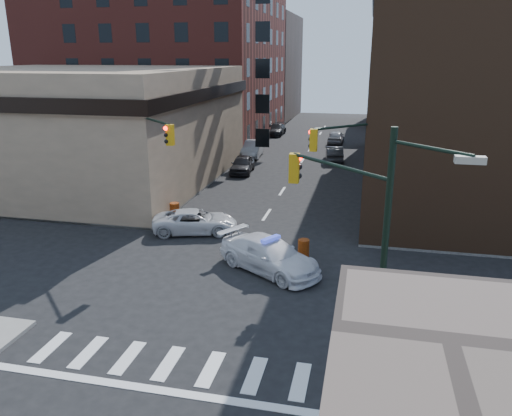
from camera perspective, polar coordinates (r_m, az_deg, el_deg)
The scene contains 27 objects.
ground at distance 23.53m, azimuth -3.65°, elevation -8.12°, with size 140.00×140.00×0.00m, color black.
sidewalk_nw at distance 61.40m, azimuth -15.98°, elevation 7.17°, with size 34.00×54.50×0.15m, color gray.
bank_building at distance 43.88m, azimuth -19.50°, elevation 8.95°, with size 22.00×22.00×9.00m, color #9C8266.
apartment_block at distance 65.24m, azimuth -10.06°, elevation 18.64°, with size 25.00×25.00×24.00m, color maroon.
commercial_row_ne at distance 43.56m, azimuth 22.22°, elevation 11.93°, with size 14.00×34.00×14.00m, color #492F1D.
filler_nw at distance 85.33m, azimuth -2.48°, elevation 15.78°, with size 20.00×18.00×16.00m, color brown.
filler_ne at distance 78.90m, azimuth 18.88°, elevation 13.34°, with size 16.00×16.00×12.00m, color maroon.
signal_pole_se at distance 15.83m, azimuth 11.68°, elevation -3.23°, with size 5.40×5.27×8.00m.
signal_pole_nw at distance 28.93m, azimuth -12.08°, elevation 5.42°, with size 3.58×3.67×8.00m.
signal_pole_ne at distance 26.37m, azimuth 11.80°, elevation 4.32°, with size 3.67×3.58×8.00m.
tree_ne_near at distance 46.88m, azimuth 14.38°, elevation 8.60°, with size 3.00×3.00×4.85m.
tree_ne_far at distance 54.81m, azimuth 14.21°, elevation 9.78°, with size 3.00×3.00×4.85m.
police_car at distance 24.06m, azimuth 1.54°, elevation -5.42°, with size 2.23×5.50×1.60m, color white.
pickup at distance 29.40m, azimuth -6.96°, elevation -1.52°, with size 2.26×4.90×1.36m, color silver.
parked_car_wnear at distance 44.15m, azimuth -1.57°, elevation 5.02°, with size 1.79×4.44×1.51m, color black.
parked_car_wfar at distance 51.23m, azimuth -0.38°, elevation 6.80°, with size 1.74×4.98×1.64m, color #92959A.
parked_car_wdeep at distance 65.40m, azimuth 2.31°, elevation 8.97°, with size 2.06×5.06×1.47m, color black.
parked_car_enear at distance 49.57m, azimuth 8.94°, elevation 6.14°, with size 1.56×4.48×1.48m, color black.
parked_car_efar at distance 59.93m, azimuth 9.12°, elevation 8.02°, with size 1.75×4.34×1.48m, color gray.
pedestrian_a at distance 33.85m, azimuth -10.56°, elevation 1.25°, with size 0.56×0.37×1.55m, color black.
pedestrian_b at distance 33.92m, azimuth -19.84°, elevation 0.81°, with size 0.90×0.70×1.85m, color black.
pedestrian_c at distance 34.13m, azimuth -18.09°, elevation 0.83°, with size 0.92×0.38×1.58m, color #202331.
barrel_road at distance 25.66m, azimuth 5.45°, elevation -4.70°, with size 0.58×0.58×1.03m, color #C34D09.
barrel_bank at distance 31.94m, azimuth -9.27°, elevation -0.36°, with size 0.60×0.60×1.08m, color #C24409.
barricade_se_a at distance 16.12m, azimuth 16.48°, elevation -19.30°, with size 1.30×0.65×0.97m, color #E0410A, non-canonical shape.
barricade_nw_a at distance 33.07m, azimuth -14.81°, elevation 0.05°, with size 1.28×0.64×0.96m, color #E45D0A, non-canonical shape.
barricade_nw_b at distance 32.01m, azimuth -15.15°, elevation -0.68°, with size 1.09×0.54×0.81m, color red, non-canonical shape.
Camera 1 is at (6.09, -20.40, 10.03)m, focal length 35.00 mm.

